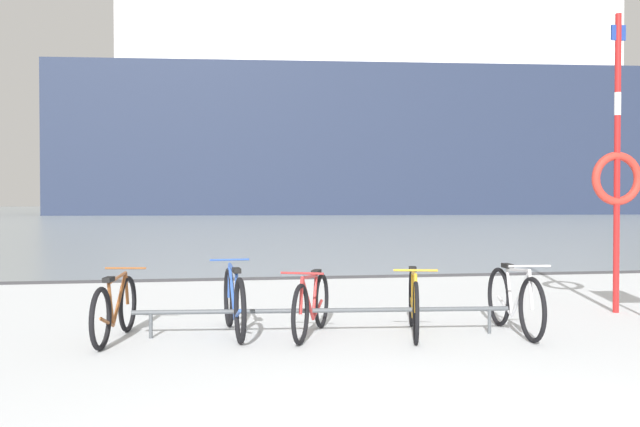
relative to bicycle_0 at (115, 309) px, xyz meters
The scene contains 9 objects.
ground 49.62m from the bicycle_0, 87.19° to the left, with size 80.00×132.00×0.08m.
bike_rack 2.23m from the bicycle_0, ahead, with size 4.15×0.42×0.31m.
bicycle_0 is the anchor object (origin of this frame).
bicycle_1 1.27m from the bicycle_0, ahead, with size 0.46×1.73×0.81m.
bicycle_2 2.11m from the bicycle_0, ahead, with size 0.71×1.56×0.75m.
bicycle_3 3.24m from the bicycle_0, ahead, with size 0.57×1.71×0.77m.
bicycle_4 4.38m from the bicycle_0, ahead, with size 0.46×1.70×0.81m.
rescue_post 6.58m from the bicycle_0, ahead, with size 0.71×0.11×3.94m.
ferry_ship 60.13m from the bicycle_0, 73.31° to the left, with size 58.76×14.22×29.36m.
Camera 1 is at (-1.54, -3.70, 1.53)m, focal length 41.27 mm.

